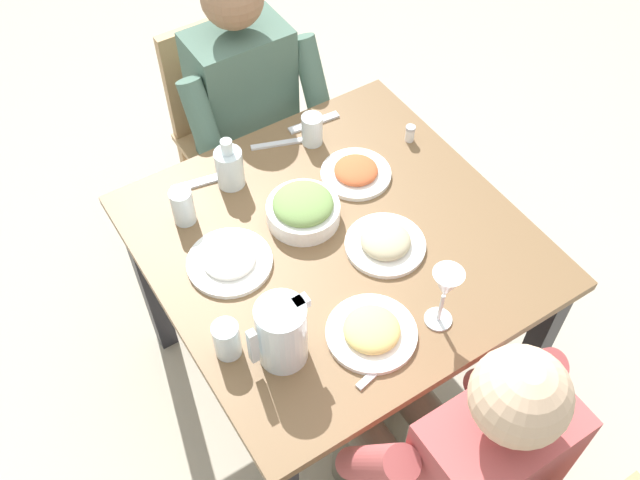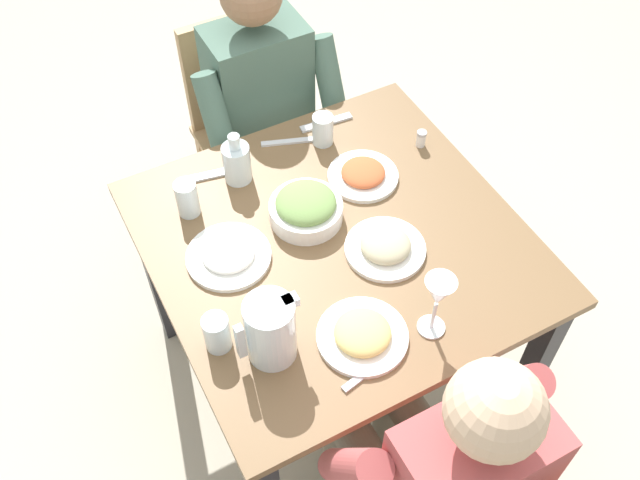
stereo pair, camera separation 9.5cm
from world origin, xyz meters
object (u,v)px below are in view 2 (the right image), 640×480
Objects in this scene: plate_fries at (362,334)px; water_glass_near_left at (323,130)px; chair_near at (250,121)px; salt_shaker at (421,138)px; plate_yoghurt at (228,255)px; wine_glass at (438,295)px; salad_bowl at (306,208)px; dining_table at (336,265)px; oil_carafe at (237,164)px; diner_near at (272,124)px; water_glass_far_right at (217,333)px; water_glass_far_left at (187,198)px; water_pitcher at (270,330)px; plate_rice_curry at (363,174)px; diner_far at (435,460)px; plate_beans at (385,246)px.

plate_fries is 2.30× the size of water_glass_near_left.
water_glass_near_left is at bearing 96.78° from chair_near.
plate_yoghurt is at bearing 10.34° from salt_shaker.
wine_glass reaches higher than plate_yoghurt.
chair_near is 4.34× the size of salad_bowl.
oil_carafe is at bearing -66.98° from dining_table.
water_glass_far_right is (0.50, 0.77, 0.16)m from diner_near.
salad_bowl is (0.04, -0.11, 0.16)m from dining_table.
dining_table is 8.84× the size of water_glass_far_left.
water_glass_far_right reaches higher than salt_shaker.
oil_carafe reaches higher than water_glass_far_left.
water_pitcher is 0.74m from water_glass_near_left.
water_pitcher is 0.40m from wine_glass.
plate_rice_curry is (-0.22, -0.06, -0.03)m from salad_bowl.
diner_near is (0.00, 0.20, 0.15)m from chair_near.
wine_glass reaches higher than chair_near.
plate_fries is at bearing 45.49° from salt_shaker.
oil_carafe is at bearing -13.75° from salt_shaker.
wine_glass reaches higher than water_glass_far_left.
plate_fries is at bearing 94.28° from oil_carafe.
diner_far reaches higher than plate_fries.
plate_beans is 0.43m from salt_shaker.
dining_table is 0.19m from plate_beans.
diner_near is 21.84× the size of salt_shaker.
plate_fries is at bearing 47.34° from plate_beans.
water_glass_far_left is at bearing -102.22° from water_glass_far_right.
plate_yoghurt is (0.38, 0.74, 0.27)m from chair_near.
diner_near is 11.21× the size of water_glass_far_right.
plate_rice_curry is (-0.08, -0.26, -0.00)m from plate_beans.
water_glass_far_right is at bearing -25.07° from plate_fries.
diner_near is 0.67m from plate_yoghurt.
salad_bowl is 0.45m from water_glass_far_right.
diner_far reaches higher than water_glass_far_left.
diner_near reaches higher than oil_carafe.
water_glass_near_left is 0.60× the size of oil_carafe.
plate_fries is (-0.19, 0.38, 0.00)m from plate_yoghurt.
oil_carafe reaches higher than chair_near.
plate_fries is 2.04× the size of water_glass_far_left.
water_glass_far_left is (0.03, -0.20, 0.04)m from plate_yoghurt.
plate_yoghurt is 4.21× the size of salt_shaker.
diner_near reaches higher than water_glass_far_right.
water_pitcher is at bearing 69.32° from chair_near.
diner_far is (0.16, 1.43, 0.15)m from chair_near.
wine_glass is (-0.11, 0.46, 0.10)m from salad_bowl.
wine_glass is (0.11, 0.52, 0.13)m from plate_rice_curry.
diner_far is at bearing 61.23° from wine_glass.
oil_carafe is (-0.17, -0.06, 0.00)m from water_glass_far_left.
diner_near is 0.55m from water_glass_far_left.
oil_carafe reaches higher than plate_rice_curry.
diner_near reaches higher than plate_beans.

